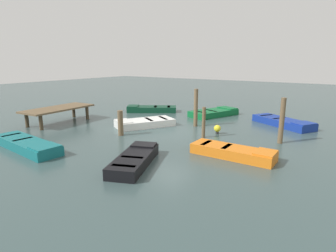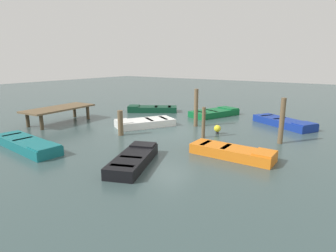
# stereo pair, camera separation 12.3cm
# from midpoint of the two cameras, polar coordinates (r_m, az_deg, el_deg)

# --- Properties ---
(ground_plane) EXTENTS (80.00, 80.00, 0.00)m
(ground_plane) POSITION_cam_midpoint_polar(r_m,az_deg,el_deg) (14.95, -0.24, -1.31)
(ground_plane) COLOR #384C4C
(dock_segment) EXTENTS (4.38, 2.09, 0.95)m
(dock_segment) POSITION_cam_midpoint_polar(r_m,az_deg,el_deg) (18.35, -21.68, 3.13)
(dock_segment) COLOR brown
(dock_segment) RESTS_ON ground_plane
(rowboat_teal) EXTENTS (1.45, 4.24, 0.46)m
(rowboat_teal) POSITION_cam_midpoint_polar(r_m,az_deg,el_deg) (13.58, -27.13, -3.37)
(rowboat_teal) COLOR #14666B
(rowboat_teal) RESTS_ON ground_plane
(rowboat_orange) EXTENTS (1.04, 3.30, 0.46)m
(rowboat_orange) POSITION_cam_midpoint_polar(r_m,az_deg,el_deg) (11.42, 12.84, -5.17)
(rowboat_orange) COLOR orange
(rowboat_orange) RESTS_ON ground_plane
(rowboat_dark_green) EXTENTS (2.96, 3.69, 0.46)m
(rowboat_dark_green) POSITION_cam_midpoint_polar(r_m,az_deg,el_deg) (20.98, -3.58, 3.51)
(rowboat_dark_green) COLOR #0C3823
(rowboat_dark_green) RESTS_ON ground_plane
(rowboat_white) EXTENTS (3.60, 2.92, 0.46)m
(rowboat_white) POSITION_cam_midpoint_polar(r_m,az_deg,el_deg) (16.32, -5.05, 0.67)
(rowboat_white) COLOR silver
(rowboat_white) RESTS_ON ground_plane
(rowboat_green) EXTENTS (3.78, 2.63, 0.46)m
(rowboat_green) POSITION_cam_midpoint_polar(r_m,az_deg,el_deg) (19.67, 9.18, 2.71)
(rowboat_green) COLOR #0F602D
(rowboat_green) RESTS_ON ground_plane
(rowboat_blue) EXTENTS (3.00, 3.87, 0.46)m
(rowboat_blue) POSITION_cam_midpoint_polar(r_m,az_deg,el_deg) (17.76, 22.26, 0.75)
(rowboat_blue) COLOR navy
(rowboat_blue) RESTS_ON ground_plane
(rowboat_black) EXTENTS (3.28, 2.15, 0.46)m
(rowboat_black) POSITION_cam_midpoint_polar(r_m,az_deg,el_deg) (10.40, -7.18, -6.78)
(rowboat_black) COLOR black
(rowboat_black) RESTS_ON ground_plane
(mooring_piling_near_right) EXTENTS (0.23, 0.23, 2.18)m
(mooring_piling_near_right) POSITION_cam_midpoint_polar(r_m,az_deg,el_deg) (16.20, 5.49, 3.72)
(mooring_piling_near_right) COLOR brown
(mooring_piling_near_right) RESTS_ON ground_plane
(mooring_piling_far_right) EXTENTS (0.27, 0.27, 1.29)m
(mooring_piling_far_right) POSITION_cam_midpoint_polar(r_m,az_deg,el_deg) (14.42, -9.93, 0.59)
(mooring_piling_far_right) COLOR brown
(mooring_piling_far_right) RESTS_ON ground_plane
(mooring_piling_mid_right) EXTENTS (0.17, 0.17, 1.54)m
(mooring_piling_mid_right) POSITION_cam_midpoint_polar(r_m,az_deg,el_deg) (13.88, 7.05, 0.71)
(mooring_piling_mid_right) COLOR brown
(mooring_piling_mid_right) RESTS_ON ground_plane
(mooring_piling_far_left) EXTENTS (0.23, 0.23, 2.13)m
(mooring_piling_far_left) POSITION_cam_midpoint_polar(r_m,az_deg,el_deg) (13.78, 22.01, 0.99)
(mooring_piling_far_left) COLOR brown
(mooring_piling_far_left) RESTS_ON ground_plane
(marker_buoy) EXTENTS (0.36, 0.36, 0.48)m
(marker_buoy) POSITION_cam_midpoint_polar(r_m,az_deg,el_deg) (14.78, 9.83, -0.53)
(marker_buoy) COLOR #262626
(marker_buoy) RESTS_ON ground_plane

